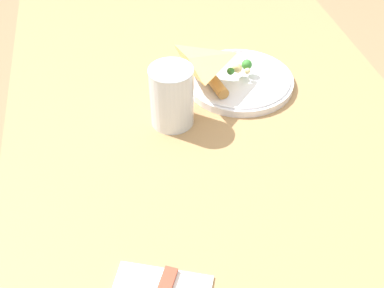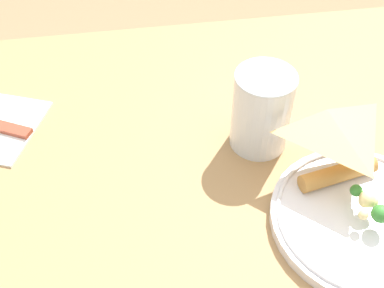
# 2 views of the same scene
# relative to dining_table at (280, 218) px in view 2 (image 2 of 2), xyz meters

# --- Properties ---
(dining_table) EXTENTS (1.22, 0.81, 0.72)m
(dining_table) POSITION_rel_dining_table_xyz_m (0.00, 0.00, 0.00)
(dining_table) COLOR #A87F51
(dining_table) RESTS_ON ground_plane
(plate_pizza) EXTENTS (0.23, 0.23, 0.05)m
(plate_pizza) POSITION_rel_dining_table_xyz_m (-0.07, 0.08, 0.11)
(plate_pizza) COLOR white
(plate_pizza) RESTS_ON dining_table
(milk_glass) EXTENTS (0.09, 0.09, 0.12)m
(milk_glass) POSITION_rel_dining_table_xyz_m (0.03, -0.08, 0.16)
(milk_glass) COLOR white
(milk_glass) RESTS_ON dining_table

